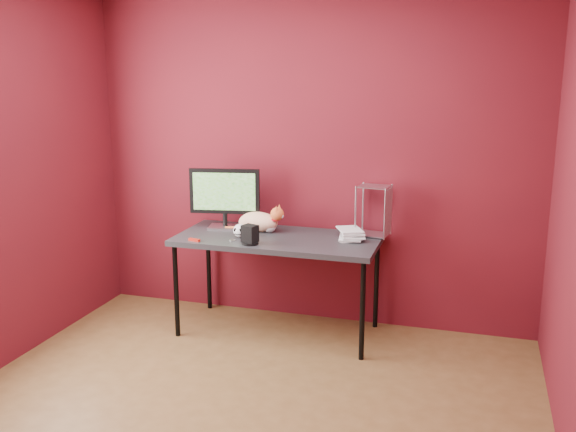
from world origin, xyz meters
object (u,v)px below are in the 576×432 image
(desk, at_px, (278,243))
(monitor, at_px, (225,195))
(cat, at_px, (259,221))
(book_stack, at_px, (342,180))
(speaker, at_px, (250,235))
(skull_mug, at_px, (240,231))

(desk, xyz_separation_m, monitor, (-0.47, 0.12, 0.31))
(cat, distance_m, book_stack, 0.75)
(cat, relative_size, speaker, 3.41)
(book_stack, bearing_deg, cat, 176.03)
(monitor, distance_m, speaker, 0.55)
(monitor, distance_m, skull_mug, 0.37)
(desk, relative_size, skull_mug, 14.35)
(skull_mug, height_order, speaker, speaker)
(skull_mug, relative_size, speaker, 0.75)
(speaker, xyz_separation_m, book_stack, (0.59, 0.33, 0.37))
(monitor, relative_size, book_stack, 0.62)
(cat, relative_size, book_stack, 0.55)
(monitor, bearing_deg, speaker, -58.31)
(book_stack, bearing_deg, skull_mug, -166.41)
(desk, relative_size, cat, 3.16)
(desk, height_order, cat, cat)
(skull_mug, bearing_deg, speaker, -47.93)
(desk, distance_m, cat, 0.26)
(monitor, bearing_deg, cat, -10.91)
(book_stack, bearing_deg, desk, -170.43)
(monitor, height_order, speaker, monitor)
(monitor, relative_size, skull_mug, 5.17)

